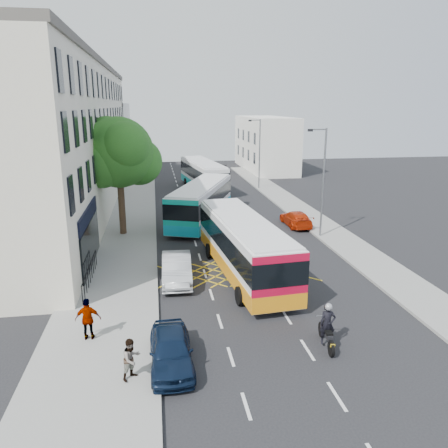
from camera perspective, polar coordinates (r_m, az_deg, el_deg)
name	(u,v)px	position (r m, az deg, el deg)	size (l,w,h in m)	color
ground	(286,316)	(21.45, 8.11, -11.84)	(120.00, 120.00, 0.00)	black
pavement_left	(124,234)	(34.66, -12.98, -1.28)	(5.00, 70.00, 0.15)	gray
pavement_right	(321,225)	(37.07, 12.49, -0.18)	(3.00, 70.00, 0.15)	gray
terrace_main	(65,138)	(43.55, -20.08, 10.47)	(8.30, 45.00, 13.50)	beige
terrace_far	(102,136)	(73.79, -15.61, 11.06)	(8.00, 20.00, 10.00)	silver
building_right	(265,144)	(68.55, 5.36, 10.43)	(6.00, 18.00, 8.00)	silver
street_tree	(118,153)	(33.44, -13.64, 8.97)	(6.30, 5.70, 8.80)	#382619
lamp_near	(322,177)	(32.92, 12.71, 5.98)	(1.45, 0.15, 8.00)	slate
lamp_far	(259,150)	(51.88, 4.56, 9.58)	(1.45, 0.15, 8.00)	slate
railings	(90,273)	(25.44, -17.12, -6.16)	(0.08, 5.60, 1.14)	black
bus_near	(244,246)	(25.60, 2.57, -2.83)	(3.82, 12.16, 3.37)	silver
bus_mid	(201,202)	(37.22, -2.97, 2.89)	(6.79, 12.00, 3.32)	silver
bus_far	(203,175)	(51.50, -2.77, 6.40)	(4.45, 12.36, 3.40)	silver
motorbike	(327,326)	(18.95, 13.33, -12.86)	(0.73, 2.20, 1.95)	black
parked_car_blue	(171,350)	(17.46, -6.94, -16.00)	(1.62, 4.03, 1.37)	black
parked_car_silver	(177,269)	(25.01, -6.19, -5.80)	(1.62, 4.64, 1.53)	#9EA2A6
red_hatchback	(296,219)	(36.67, 9.37, 0.71)	(1.76, 4.33, 1.26)	red
distant_car_grey	(196,170)	(64.36, -3.70, 7.08)	(1.94, 4.21, 1.17)	#47494F
distant_car_dark	(222,168)	(65.66, -0.28, 7.29)	(1.26, 3.61, 1.19)	black
pedestrian_near	(132,359)	(16.70, -11.98, -16.85)	(0.76, 0.59, 1.56)	gray
pedestrian_far	(88,319)	(19.54, -17.33, -11.77)	(1.07, 0.45, 1.83)	gray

